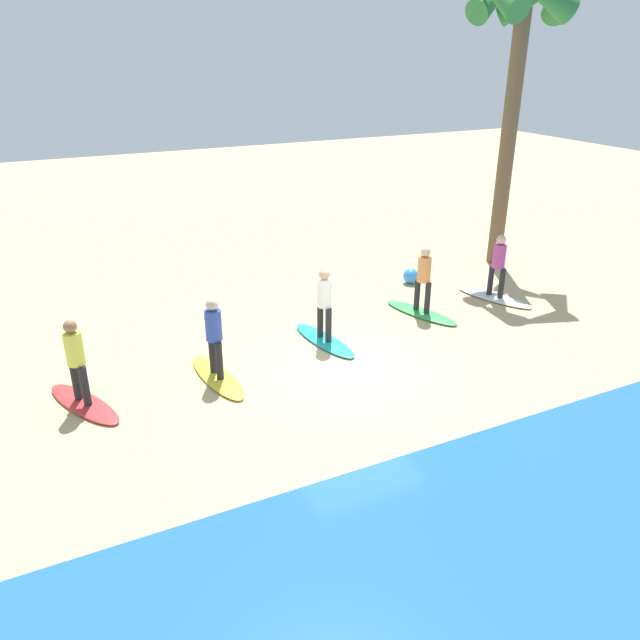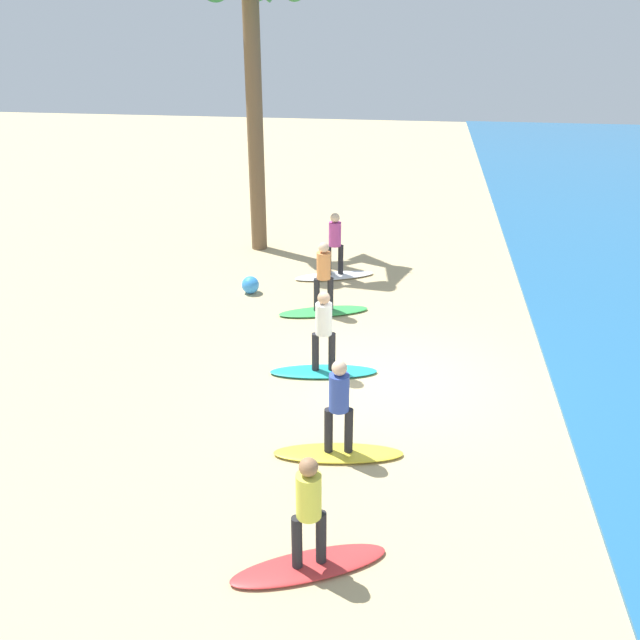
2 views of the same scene
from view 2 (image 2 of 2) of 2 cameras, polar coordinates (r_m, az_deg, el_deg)
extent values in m
plane|color=tan|center=(13.84, 5.91, -4.82)|extent=(60.00, 60.00, 0.00)
ellipsoid|color=white|center=(18.65, 1.17, 3.56)|extent=(1.24, 2.16, 0.09)
cylinder|color=#232328|center=(18.53, 1.66, 4.85)|extent=(0.14, 0.14, 0.78)
cylinder|color=#232328|center=(18.46, 0.70, 4.78)|extent=(0.14, 0.14, 0.78)
cylinder|color=#B74293|center=(18.27, 1.20, 6.88)|extent=(0.32, 0.32, 0.62)
sphere|color=beige|center=(18.14, 1.21, 8.17)|extent=(0.24, 0.24, 0.24)
ellipsoid|color=green|center=(16.55, 0.28, 0.69)|extent=(1.18, 2.17, 0.09)
cylinder|color=#232328|center=(16.40, 0.84, 2.12)|extent=(0.14, 0.14, 0.78)
cylinder|color=#232328|center=(16.35, -0.26, 2.04)|extent=(0.14, 0.14, 0.78)
cylinder|color=#E58C4C|center=(16.12, 0.29, 4.37)|extent=(0.32, 0.32, 0.62)
sphere|color=beige|center=(15.97, 0.30, 5.82)|extent=(0.24, 0.24, 0.24)
ellipsoid|color=teal|center=(13.99, 0.29, -4.13)|extent=(0.86, 2.16, 0.09)
cylinder|color=#232328|center=(13.79, 0.96, -2.55)|extent=(0.14, 0.14, 0.78)
cylinder|color=#232328|center=(13.78, -0.37, -2.56)|extent=(0.14, 0.14, 0.78)
cylinder|color=white|center=(13.47, 0.30, 0.09)|extent=(0.32, 0.32, 0.62)
sphere|color=tan|center=(13.30, 0.30, 1.77)|extent=(0.24, 0.24, 0.24)
ellipsoid|color=yellow|center=(11.70, 1.47, -10.59)|extent=(0.81, 2.15, 0.09)
cylinder|color=#232328|center=(11.46, 2.31, -8.81)|extent=(0.14, 0.14, 0.78)
cylinder|color=#232328|center=(11.45, 0.69, -8.81)|extent=(0.14, 0.14, 0.78)
cylinder|color=#334CAD|center=(11.08, 1.54, -5.80)|extent=(0.32, 0.32, 0.62)
sphere|color=beige|center=(10.87, 1.56, -3.85)|extent=(0.24, 0.24, 0.24)
ellipsoid|color=red|center=(9.79, -0.86, -19.04)|extent=(1.37, 2.15, 0.09)
cylinder|color=#232328|center=(9.53, 0.09, -16.97)|extent=(0.14, 0.14, 0.78)
cylinder|color=#232328|center=(9.46, -1.86, -17.33)|extent=(0.14, 0.14, 0.78)
cylinder|color=#E0E04C|center=(9.04, -0.91, -13.85)|extent=(0.32, 0.32, 0.62)
sphere|color=#9E704C|center=(8.78, -0.93, -11.67)|extent=(0.24, 0.24, 0.24)
cylinder|color=brown|center=(20.05, -5.22, 15.24)|extent=(0.44, 0.44, 6.99)
sphere|color=#338CE5|center=(17.69, -5.59, 2.81)|extent=(0.43, 0.43, 0.43)
camera|label=1|loc=(11.71, 63.72, 7.62)|focal=34.72mm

